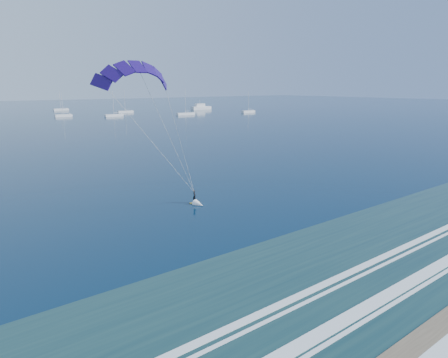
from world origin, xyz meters
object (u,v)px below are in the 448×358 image
at_px(sailboat_4, 61,109).
at_px(sailboat_6, 186,114).
at_px(motor_yacht, 201,107).
at_px(kitesurfer_rig, 170,139).
at_px(sailboat_7, 114,115).
at_px(sailboat_5, 125,112).
at_px(sailboat_8, 248,111).
at_px(sailboat_3, 63,115).

distance_m(sailboat_4, sailboat_6, 90.79).
xyz_separation_m(motor_yacht, sailboat_6, (-33.65, -34.69, -0.82)).
bearing_deg(kitesurfer_rig, sailboat_4, 77.11).
relative_size(sailboat_6, sailboat_7, 1.11).
distance_m(sailboat_5, sailboat_6, 40.22).
height_order(motor_yacht, sailboat_8, sailboat_8).
height_order(kitesurfer_rig, sailboat_5, kitesurfer_rig).
bearing_deg(sailboat_7, sailboat_4, 95.40).
xyz_separation_m(sailboat_4, sailboat_8, (80.34, -86.94, -0.00)).
distance_m(motor_yacht, sailboat_3, 89.60).
relative_size(kitesurfer_rig, sailboat_7, 1.48).
height_order(sailboat_3, sailboat_4, sailboat_4).
distance_m(sailboat_4, sailboat_5, 50.57).
height_order(kitesurfer_rig, sailboat_3, kitesurfer_rig).
height_order(kitesurfer_rig, sailboat_8, kitesurfer_rig).
distance_m(kitesurfer_rig, sailboat_5, 194.10).
height_order(sailboat_4, sailboat_5, sailboat_5).
height_order(sailboat_3, sailboat_5, sailboat_5).
relative_size(sailboat_5, sailboat_7, 0.98).
bearing_deg(sailboat_6, sailboat_4, 117.04).
bearing_deg(sailboat_6, sailboat_3, 154.26).
bearing_deg(sailboat_5, motor_yacht, -1.28).
relative_size(sailboat_4, sailboat_6, 0.87).
bearing_deg(sailboat_5, sailboat_8, -36.18).
height_order(sailboat_4, sailboat_8, sailboat_4).
bearing_deg(sailboat_8, motor_yacht, 97.56).
height_order(sailboat_5, sailboat_8, sailboat_5).
bearing_deg(sailboat_7, sailboat_6, -19.88).
relative_size(sailboat_4, sailboat_5, 0.99).
relative_size(motor_yacht, sailboat_7, 1.10).
bearing_deg(kitesurfer_rig, sailboat_8, 46.19).
xyz_separation_m(sailboat_5, sailboat_7, (-16.57, -23.25, 0.00)).
height_order(kitesurfer_rig, motor_yacht, kitesurfer_rig).
distance_m(kitesurfer_rig, motor_yacht, 218.30).
relative_size(sailboat_3, sailboat_5, 0.91).
height_order(sailboat_5, sailboat_6, sailboat_6).
distance_m(sailboat_6, sailboat_8, 39.53).
bearing_deg(motor_yacht, sailboat_5, 178.72).
bearing_deg(sailboat_5, sailboat_3, -166.39).
distance_m(kitesurfer_rig, sailboat_3, 174.26).
height_order(sailboat_4, sailboat_6, sailboat_6).
relative_size(motor_yacht, sailboat_5, 1.12).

